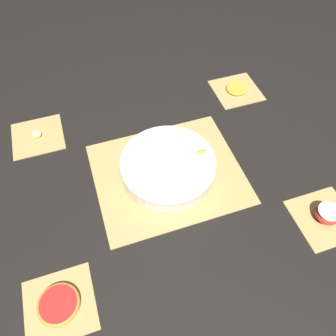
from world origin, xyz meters
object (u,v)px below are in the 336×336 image
fruit_salad_bowl (168,166)px  grapefruit_slice (59,304)px  orange_slice_whole (237,88)px  banana_coin_single (37,134)px  apple_half (327,214)px

fruit_salad_bowl → grapefruit_slice: (0.36, 0.27, -0.03)m
orange_slice_whole → fruit_salad_bowl: bearing=37.8°
banana_coin_single → orange_slice_whole: bearing=180.0°
apple_half → banana_coin_single: bearing=-37.7°
fruit_salad_bowl → grapefruit_slice: size_ratio=2.83×
apple_half → grapefruit_slice: apple_half is taller
grapefruit_slice → orange_slice_whole: bearing=-142.3°
orange_slice_whole → grapefruit_slice: (0.71, 0.55, 0.00)m
fruit_salad_bowl → grapefruit_slice: fruit_salad_bowl is taller
grapefruit_slice → banana_coin_single: bearing=-90.0°
fruit_salad_bowl → apple_half: (-0.36, 0.27, -0.01)m
orange_slice_whole → banana_coin_single: (0.71, 0.00, -0.00)m
apple_half → banana_coin_single: 0.90m
orange_slice_whole → banana_coin_single: bearing=0.0°
orange_slice_whole → banana_coin_single: orange_slice_whole is taller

